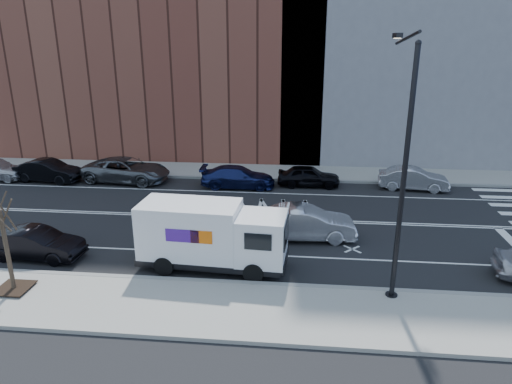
# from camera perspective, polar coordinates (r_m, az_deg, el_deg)

# --- Properties ---
(ground) EXTENTS (120.00, 120.00, 0.00)m
(ground) POSITION_cam_1_polar(r_m,az_deg,el_deg) (24.47, -2.97, -3.23)
(ground) COLOR black
(ground) RESTS_ON ground
(sidewalk_near) EXTENTS (44.00, 3.60, 0.15)m
(sidewalk_near) POSITION_cam_1_polar(r_m,az_deg,el_deg) (16.71, -7.57, -14.13)
(sidewalk_near) COLOR gray
(sidewalk_near) RESTS_ON ground
(sidewalk_far) EXTENTS (44.00, 3.60, 0.15)m
(sidewalk_far) POSITION_cam_1_polar(r_m,az_deg,el_deg) (32.71, -0.70, 2.57)
(sidewalk_far) COLOR gray
(sidewalk_far) RESTS_ON ground
(curb_near) EXTENTS (44.00, 0.25, 0.17)m
(curb_near) POSITION_cam_1_polar(r_m,az_deg,el_deg) (18.21, -6.29, -11.09)
(curb_near) COLOR gray
(curb_near) RESTS_ON ground
(curb_far) EXTENTS (44.00, 0.25, 0.17)m
(curb_far) POSITION_cam_1_polar(r_m,az_deg,el_deg) (31.00, -1.06, 1.68)
(curb_far) COLOR gray
(curb_far) RESTS_ON ground
(road_markings) EXTENTS (40.00, 8.60, 0.01)m
(road_markings) POSITION_cam_1_polar(r_m,az_deg,el_deg) (24.47, -2.97, -3.22)
(road_markings) COLOR white
(road_markings) RESTS_ON ground
(bldg_brick) EXTENTS (26.00, 10.00, 22.00)m
(bldg_brick) POSITION_cam_1_polar(r_m,az_deg,el_deg) (39.82, -11.93, 20.93)
(bldg_brick) COLOR brown
(bldg_brick) RESTS_ON ground
(streetlight) EXTENTS (0.44, 4.02, 9.34)m
(streetlight) POSITION_cam_1_polar(r_m,az_deg,el_deg) (16.43, 17.82, 3.63)
(streetlight) COLOR black
(streetlight) RESTS_ON ground
(street_tree) EXTENTS (1.20, 1.20, 3.75)m
(street_tree) POSITION_cam_1_polar(r_m,az_deg,el_deg) (19.13, -28.54, -7.30)
(street_tree) COLOR black
(street_tree) RESTS_ON ground
(fedex_van) EXTENTS (6.21, 2.47, 2.78)m
(fedex_van) POSITION_cam_1_polar(r_m,az_deg,el_deg) (18.82, -5.60, -5.36)
(fedex_van) COLOR black
(fedex_van) RESTS_ON ground
(far_parked_b) EXTENTS (4.62, 2.10, 1.47)m
(far_parked_b) POSITION_cam_1_polar(r_m,az_deg,el_deg) (33.51, -24.50, 2.44)
(far_parked_b) COLOR black
(far_parked_b) RESTS_ON ground
(far_parked_c) EXTENTS (5.96, 3.22, 1.59)m
(far_parked_c) POSITION_cam_1_polar(r_m,az_deg,el_deg) (31.67, -15.86, 2.67)
(far_parked_c) COLOR #55595E
(far_parked_c) RESTS_ON ground
(far_parked_d) EXTENTS (4.79, 2.08, 1.37)m
(far_parked_d) POSITION_cam_1_polar(r_m,az_deg,el_deg) (29.32, -2.29, 1.91)
(far_parked_d) COLOR navy
(far_parked_d) RESTS_ON ground
(far_parked_e) EXTENTS (4.01, 1.63, 1.36)m
(far_parked_e) POSITION_cam_1_polar(r_m,az_deg,el_deg) (29.71, 6.60, 2.01)
(far_parked_e) COLOR black
(far_parked_e) RESTS_ON ground
(far_parked_f) EXTENTS (4.42, 1.97, 1.41)m
(far_parked_f) POSITION_cam_1_polar(r_m,az_deg,el_deg) (30.52, 19.06, 1.59)
(far_parked_f) COLOR #AEAEB3
(far_parked_f) RESTS_ON ground
(driving_sedan) EXTENTS (4.90, 1.99, 1.58)m
(driving_sedan) POSITION_cam_1_polar(r_m,az_deg,el_deg) (21.79, 6.12, -3.88)
(driving_sedan) COLOR silver
(driving_sedan) RESTS_ON ground
(near_parked_rear_a) EXTENTS (4.15, 1.66, 1.34)m
(near_parked_rear_a) POSITION_cam_1_polar(r_m,az_deg,el_deg) (22.00, -25.77, -5.84)
(near_parked_rear_a) COLOR black
(near_parked_rear_a) RESTS_ON ground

